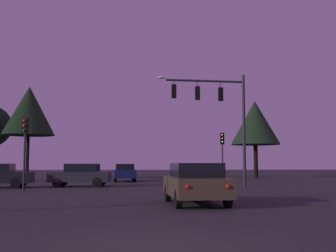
% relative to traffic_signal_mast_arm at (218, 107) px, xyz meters
% --- Properties ---
extents(ground_plane, '(168.00, 168.00, 0.00)m').
position_rel_traffic_signal_mast_arm_xyz_m(ground_plane, '(-5.03, 4.73, -5.27)').
color(ground_plane, '#262326').
rests_on(ground_plane, ground).
extents(traffic_signal_mast_arm, '(5.93, 0.67, 7.48)m').
position_rel_traffic_signal_mast_arm_xyz_m(traffic_signal_mast_arm, '(0.00, 0.00, 0.00)').
color(traffic_signal_mast_arm, '#232326').
rests_on(traffic_signal_mast_arm, ground).
extents(traffic_light_corner_left, '(0.31, 0.36, 3.94)m').
position_rel_traffic_signal_mast_arm_xyz_m(traffic_light_corner_left, '(1.29, 5.15, -2.47)').
color(traffic_light_corner_left, '#232326').
rests_on(traffic_light_corner_left, ground).
extents(traffic_light_corner_right, '(0.34, 0.37, 4.08)m').
position_rel_traffic_signal_mast_arm_xyz_m(traffic_light_corner_right, '(-11.59, -3.53, -2.37)').
color(traffic_light_corner_right, '#232326').
rests_on(traffic_light_corner_right, ground).
extents(car_nearside_lane, '(2.14, 4.46, 1.52)m').
position_rel_traffic_signal_mast_arm_xyz_m(car_nearside_lane, '(-3.12, -11.83, -4.47)').
color(car_nearside_lane, '#473828').
rests_on(car_nearside_lane, ground).
extents(car_crossing_left, '(4.10, 2.00, 1.52)m').
position_rel_traffic_signal_mast_arm_xyz_m(car_crossing_left, '(-9.09, 0.94, -4.48)').
color(car_crossing_left, '#232328').
rests_on(car_crossing_left, ground).
extents(car_far_lane, '(2.13, 4.64, 1.52)m').
position_rel_traffic_signal_mast_arm_xyz_m(car_far_lane, '(-6.47, 9.53, -4.47)').
color(car_far_lane, '#0F1947').
rests_on(car_far_lane, ground).
extents(tree_behind_sign, '(5.32, 5.32, 8.40)m').
position_rel_traffic_signal_mast_arm_xyz_m(tree_behind_sign, '(7.40, 17.49, 0.71)').
color(tree_behind_sign, black).
rests_on(tree_behind_sign, ground).
extents(tree_center_horizon, '(4.80, 4.80, 8.74)m').
position_rel_traffic_signal_mast_arm_xyz_m(tree_center_horizon, '(-15.46, 12.11, 1.16)').
color(tree_center_horizon, black).
rests_on(tree_center_horizon, ground).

